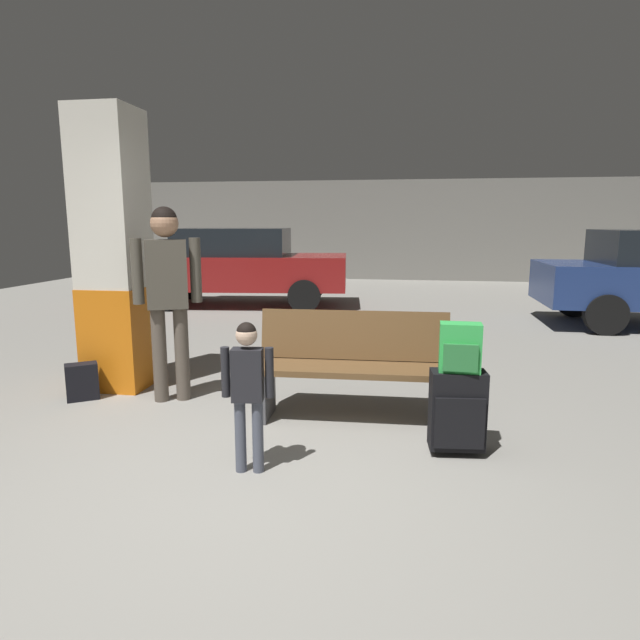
% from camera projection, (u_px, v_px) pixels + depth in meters
% --- Properties ---
extents(ground_plane, '(18.00, 18.00, 0.10)m').
position_uv_depth(ground_plane, '(334.00, 351.00, 7.20)').
color(ground_plane, gray).
extents(garage_back_wall, '(18.00, 0.12, 2.80)m').
position_uv_depth(garage_back_wall, '(376.00, 230.00, 15.56)').
color(garage_back_wall, slate).
rests_on(garage_back_wall, ground_plane).
extents(structural_pillar, '(0.57, 0.57, 2.68)m').
position_uv_depth(structural_pillar, '(114.00, 253.00, 5.27)').
color(structural_pillar, orange).
rests_on(structural_pillar, ground_plane).
extents(bench, '(1.62, 0.58, 0.89)m').
position_uv_depth(bench, '(352.00, 367.00, 4.53)').
color(bench, brown).
rests_on(bench, ground_plane).
extents(suitcase, '(0.40, 0.26, 0.60)m').
position_uv_depth(suitcase, '(457.00, 411.00, 3.83)').
color(suitcase, black).
rests_on(suitcase, ground_plane).
extents(backpack_bright, '(0.28, 0.20, 0.34)m').
position_uv_depth(backpack_bright, '(460.00, 348.00, 3.75)').
color(backpack_bright, green).
rests_on(backpack_bright, suitcase).
extents(child, '(0.34, 0.19, 1.00)m').
position_uv_depth(child, '(247.00, 381.00, 3.51)').
color(child, '#4C5160').
rests_on(child, ground_plane).
extents(adult, '(0.56, 0.33, 1.76)m').
position_uv_depth(adult, '(167.00, 283.00, 4.88)').
color(adult, brown).
rests_on(adult, ground_plane).
extents(backpack_dark_floor, '(0.32, 0.30, 0.34)m').
position_uv_depth(backpack_dark_floor, '(82.00, 382.00, 5.06)').
color(backpack_dark_floor, black).
rests_on(backpack_dark_floor, ground_plane).
extents(parked_car_far, '(4.26, 2.13, 1.51)m').
position_uv_depth(parked_car_far, '(240.00, 265.00, 10.73)').
color(parked_car_far, maroon).
rests_on(parked_car_far, ground_plane).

